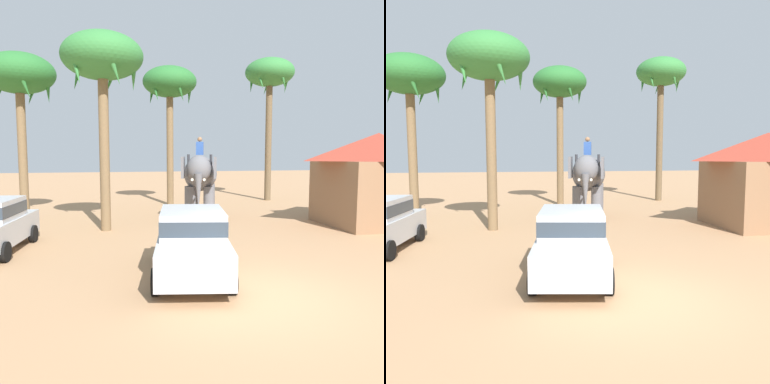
{
  "view_description": "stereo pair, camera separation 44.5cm",
  "coord_description": "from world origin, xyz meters",
  "views": [
    {
      "loc": [
        -3.24,
        -7.42,
        3.09
      ],
      "look_at": [
        -0.09,
        7.27,
        1.6
      ],
      "focal_mm": 35.82,
      "sensor_mm": 36.0,
      "label": 1
    },
    {
      "loc": [
        -2.8,
        -7.51,
        3.09
      ],
      "look_at": [
        -0.09,
        7.27,
        1.6
      ],
      "focal_mm": 35.82,
      "sensor_mm": 36.0,
      "label": 2
    }
  ],
  "objects": [
    {
      "name": "palm_tree_far_back",
      "position": [
        -3.44,
        8.32,
        6.68
      ],
      "size": [
        3.2,
        3.2,
        7.8
      ],
      "color": "brown",
      "rests_on": "ground"
    },
    {
      "name": "palm_tree_left_of_road",
      "position": [
        7.09,
        16.56,
        8.09
      ],
      "size": [
        3.2,
        3.2,
        9.31
      ],
      "color": "brown",
      "rests_on": "ground"
    },
    {
      "name": "elephant_with_mahout",
      "position": [
        1.0,
        10.47,
        1.99
      ],
      "size": [
        2.47,
        4.02,
        3.88
      ],
      "color": "slate",
      "rests_on": "ground"
    },
    {
      "name": "car_sedan_foreground",
      "position": [
        -1.24,
        1.86,
        0.93
      ],
      "size": [
        2.41,
        4.34,
        1.7
      ],
      "color": "#B7BABF",
      "rests_on": "ground"
    },
    {
      "name": "ground_plane",
      "position": [
        0.0,
        0.0,
        0.0
      ],
      "size": [
        120.0,
        120.0,
        0.0
      ],
      "primitive_type": "plane",
      "color": "tan"
    },
    {
      "name": "palm_tree_behind_elephant",
      "position": [
        -7.15,
        11.47,
        6.51
      ],
      "size": [
        3.2,
        3.2,
        7.62
      ],
      "color": "brown",
      "rests_on": "ground"
    },
    {
      "name": "roadside_hut",
      "position": [
        8.11,
        7.13,
        2.12
      ],
      "size": [
        5.01,
        4.21,
        4.0
      ],
      "color": "#8C6647",
      "rests_on": "ground"
    },
    {
      "name": "palm_tree_near_hut",
      "position": [
        0.32,
        15.52,
        7.11
      ],
      "size": [
        3.2,
        3.2,
        8.25
      ],
      "color": "brown",
      "rests_on": "ground"
    }
  ]
}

